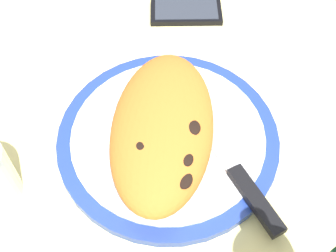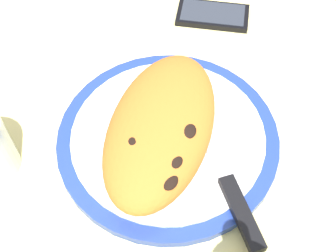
{
  "view_description": "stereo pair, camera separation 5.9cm",
  "coord_description": "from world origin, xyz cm",
  "px_view_note": "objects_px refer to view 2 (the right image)",
  "views": [
    {
      "loc": [
        33.79,
        -3.99,
        52.15
      ],
      "look_at": [
        0.0,
        0.0,
        3.75
      ],
      "focal_mm": 47.02,
      "sensor_mm": 36.0,
      "label": 1
    },
    {
      "loc": [
        33.97,
        1.92,
        52.15
      ],
      "look_at": [
        0.0,
        0.0,
        3.75
      ],
      "focal_mm": 47.02,
      "sensor_mm": 36.0,
      "label": 2
    }
  ],
  "objects_px": {
    "plate": "(168,138)",
    "knife": "(230,189)",
    "smartphone": "(213,15)",
    "calzone": "(161,127)",
    "fork": "(127,126)"
  },
  "relations": [
    {
      "from": "plate",
      "to": "knife",
      "type": "bearing_deg",
      "value": 45.28
    },
    {
      "from": "plate",
      "to": "calzone",
      "type": "bearing_deg",
      "value": -35.82
    },
    {
      "from": "plate",
      "to": "fork",
      "type": "bearing_deg",
      "value": -99.89
    },
    {
      "from": "calzone",
      "to": "fork",
      "type": "relative_size",
      "value": 1.81
    },
    {
      "from": "smartphone",
      "to": "fork",
      "type": "bearing_deg",
      "value": -25.67
    },
    {
      "from": "calzone",
      "to": "fork",
      "type": "distance_m",
      "value": 0.06
    },
    {
      "from": "plate",
      "to": "knife",
      "type": "relative_size",
      "value": 1.31
    },
    {
      "from": "calzone",
      "to": "fork",
      "type": "xyz_separation_m",
      "value": [
        -0.02,
        -0.05,
        -0.03
      ]
    },
    {
      "from": "knife",
      "to": "plate",
      "type": "bearing_deg",
      "value": -134.72
    },
    {
      "from": "knife",
      "to": "smartphone",
      "type": "xyz_separation_m",
      "value": [
        -0.35,
        -0.02,
        -0.02
      ]
    },
    {
      "from": "knife",
      "to": "calzone",
      "type": "bearing_deg",
      "value": -127.6
    },
    {
      "from": "smartphone",
      "to": "knife",
      "type": "bearing_deg",
      "value": 3.34
    },
    {
      "from": "plate",
      "to": "smartphone",
      "type": "relative_size",
      "value": 2.38
    },
    {
      "from": "plate",
      "to": "smartphone",
      "type": "distance_m",
      "value": 0.27
    },
    {
      "from": "plate",
      "to": "fork",
      "type": "distance_m",
      "value": 0.06
    }
  ]
}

